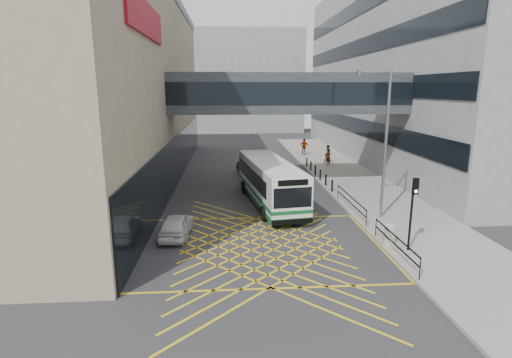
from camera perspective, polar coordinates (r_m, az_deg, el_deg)
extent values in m
plane|color=#333335|center=(20.72, 0.78, -9.51)|extent=(120.00, 120.00, 0.00)
cube|color=gray|center=(38.74, -29.65, 11.39)|extent=(24.00, 42.00, 16.00)
cube|color=black|center=(35.85, -10.91, 3.18)|extent=(0.10, 41.50, 4.00)
cube|color=maroon|center=(23.77, -15.45, 21.17)|extent=(0.18, 9.00, 1.80)
cube|color=gray|center=(50.17, 27.58, 13.87)|extent=(24.00, 44.00, 20.00)
cube|color=black|center=(45.35, 13.57, 7.59)|extent=(0.10, 43.50, 1.60)
cube|color=black|center=(45.18, 13.84, 12.64)|extent=(0.10, 43.50, 1.60)
cube|color=black|center=(45.37, 14.12, 17.69)|extent=(0.10, 43.50, 1.60)
cube|color=black|center=(45.90, 14.42, 22.66)|extent=(0.10, 43.50, 1.60)
cube|color=gray|center=(79.10, -4.38, 13.63)|extent=(28.00, 16.00, 18.00)
cube|color=#32373D|center=(31.44, 4.55, 12.12)|extent=(20.00, 4.00, 3.00)
cube|color=black|center=(29.44, 5.14, 12.06)|extent=(19.50, 0.06, 1.60)
cube|color=black|center=(33.44, 4.03, 12.17)|extent=(19.50, 0.06, 1.60)
cube|color=gray|center=(36.55, 12.99, 0.19)|extent=(6.00, 54.00, 0.16)
cube|color=gold|center=(20.72, 0.78, -9.50)|extent=(12.00, 9.00, 0.01)
cube|color=silver|center=(27.48, 1.98, -0.27)|extent=(3.89, 10.89, 2.62)
cube|color=#105228|center=(27.76, 1.96, -2.57)|extent=(3.94, 10.94, 0.33)
cube|color=#105228|center=(27.63, 1.97, -1.54)|extent=(3.96, 10.94, 0.21)
cube|color=black|center=(27.95, 1.70, 0.67)|extent=(3.76, 9.56, 1.02)
cube|color=black|center=(22.46, 5.26, -2.68)|extent=(2.22, 0.39, 1.16)
cube|color=black|center=(22.23, 5.32, -0.52)|extent=(1.74, 0.30, 0.34)
cube|color=silver|center=(27.21, 2.00, 2.43)|extent=(3.86, 10.80, 0.10)
cube|color=black|center=(22.86, 5.20, -6.08)|extent=(2.41, 0.44, 0.29)
cube|color=black|center=(32.80, -0.29, -0.18)|extent=(2.41, 0.44, 0.29)
cylinder|color=black|center=(24.24, 1.14, -4.92)|extent=(0.40, 1.00, 0.97)
cylinder|color=black|center=(24.89, 6.64, -4.53)|extent=(0.40, 1.00, 0.97)
cylinder|color=black|center=(30.45, -1.68, -1.21)|extent=(0.40, 1.00, 0.97)
cylinder|color=black|center=(30.97, 2.77, -0.98)|extent=(0.40, 1.00, 0.97)
imported|color=silver|center=(22.21, -11.31, -6.44)|extent=(1.88, 4.11, 1.28)
imported|color=black|center=(36.95, -0.53, 1.75)|extent=(3.33, 5.27, 1.54)
imported|color=gray|center=(40.33, 2.46, 2.50)|extent=(2.01, 4.25, 1.29)
cylinder|color=black|center=(20.65, 21.21, -5.47)|extent=(0.11, 0.11, 3.08)
cube|color=black|center=(20.02, 21.84, -0.95)|extent=(0.26, 0.17, 0.77)
sphere|color=#19E533|center=(20.00, 21.89, -1.64)|extent=(0.15, 0.15, 0.15)
cylinder|color=slate|center=(24.86, 18.02, 4.43)|extent=(0.22, 0.22, 8.70)
cube|color=slate|center=(24.64, 16.66, 14.61)|extent=(1.67, 0.71, 0.11)
cylinder|color=slate|center=(24.66, 14.56, 14.53)|extent=(0.39, 0.39, 0.27)
cylinder|color=#ADA89E|center=(21.43, 18.58, -7.57)|extent=(0.57, 0.57, 0.98)
cube|color=black|center=(19.96, 19.35, -7.74)|extent=(0.05, 5.00, 0.05)
cube|color=black|center=(20.10, 19.26, -8.81)|extent=(0.05, 5.00, 0.05)
cube|color=black|center=(26.20, 13.40, -2.48)|extent=(0.05, 6.00, 0.05)
cube|color=black|center=(26.31, 13.35, -3.32)|extent=(0.05, 6.00, 0.05)
cylinder|color=black|center=(18.04, 22.38, -11.78)|extent=(0.04, 0.04, 1.00)
cylinder|color=black|center=(22.28, 16.75, -6.63)|extent=(0.04, 0.04, 1.00)
cylinder|color=black|center=(23.61, 15.48, -5.45)|extent=(0.04, 0.04, 1.00)
cylinder|color=black|center=(29.09, 11.62, -1.79)|extent=(0.04, 0.04, 1.00)
cylinder|color=black|center=(31.00, 10.82, -0.95)|extent=(0.14, 0.14, 0.90)
cylinder|color=black|center=(32.89, 9.95, -0.12)|extent=(0.14, 0.14, 0.90)
cylinder|color=black|center=(34.78, 9.17, 0.62)|extent=(0.14, 0.14, 0.90)
cylinder|color=black|center=(36.69, 8.47, 1.28)|extent=(0.14, 0.14, 0.90)
cylinder|color=black|center=(38.61, 7.84, 1.88)|extent=(0.14, 0.14, 0.90)
cylinder|color=black|center=(40.53, 7.27, 2.41)|extent=(0.14, 0.14, 0.90)
imported|color=gray|center=(41.26, 10.27, 3.05)|extent=(0.82, 0.74, 1.69)
imported|color=gray|center=(42.69, 10.29, 3.50)|extent=(1.05, 0.84, 1.88)
imported|color=gray|center=(47.81, 6.90, 4.61)|extent=(1.23, 0.88, 1.89)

